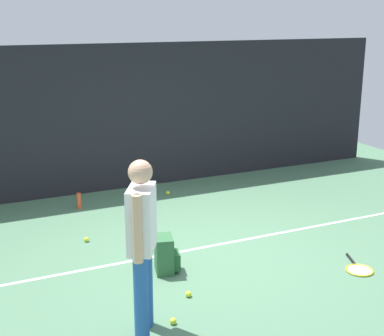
# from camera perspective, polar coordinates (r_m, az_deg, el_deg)

# --- Properties ---
(ground_plane) EXTENTS (12.00, 12.00, 0.00)m
(ground_plane) POSITION_cam_1_polar(r_m,az_deg,el_deg) (7.12, 1.35, -8.57)
(ground_plane) COLOR #4C7556
(back_fence) EXTENTS (10.00, 0.10, 2.47)m
(back_fence) POSITION_cam_1_polar(r_m,az_deg,el_deg) (9.44, -6.60, 5.27)
(back_fence) COLOR black
(back_fence) RESTS_ON ground
(court_line) EXTENTS (9.00, 0.05, 0.00)m
(court_line) POSITION_cam_1_polar(r_m,az_deg,el_deg) (7.20, 1.03, -8.28)
(court_line) COLOR white
(court_line) RESTS_ON ground
(tennis_player) EXTENTS (0.39, 0.47, 1.70)m
(tennis_player) POSITION_cam_1_polar(r_m,az_deg,el_deg) (5.04, -5.21, -7.24)
(tennis_player) COLOR #2659A5
(tennis_player) RESTS_ON ground
(tennis_racket) EXTENTS (0.42, 0.63, 0.03)m
(tennis_racket) POSITION_cam_1_polar(r_m,az_deg,el_deg) (6.90, 16.92, -10.02)
(tennis_racket) COLOR black
(tennis_racket) RESTS_ON ground
(backpack) EXTENTS (0.34, 0.34, 0.44)m
(backpack) POSITION_cam_1_polar(r_m,az_deg,el_deg) (6.50, -2.78, -9.01)
(backpack) COLOR #2D6038
(backpack) RESTS_ON ground
(tennis_ball_near_player) EXTENTS (0.07, 0.07, 0.07)m
(tennis_ball_near_player) POSITION_cam_1_polar(r_m,az_deg,el_deg) (7.50, -10.92, -7.30)
(tennis_ball_near_player) COLOR #CCE033
(tennis_ball_near_player) RESTS_ON ground
(tennis_ball_by_fence) EXTENTS (0.07, 0.07, 0.07)m
(tennis_ball_by_fence) POSITION_cam_1_polar(r_m,az_deg,el_deg) (9.23, -2.51, -2.60)
(tennis_ball_by_fence) COLOR #CCE033
(tennis_ball_by_fence) RESTS_ON ground
(tennis_ball_mid_court) EXTENTS (0.07, 0.07, 0.07)m
(tennis_ball_mid_court) POSITION_cam_1_polar(r_m,az_deg,el_deg) (6.03, -0.37, -12.96)
(tennis_ball_mid_court) COLOR #CCE033
(tennis_ball_mid_court) RESTS_ON ground
(tennis_ball_far_left) EXTENTS (0.07, 0.07, 0.07)m
(tennis_ball_far_left) POSITION_cam_1_polar(r_m,az_deg,el_deg) (5.57, -1.98, -15.61)
(tennis_ball_far_left) COLOR #CCE033
(tennis_ball_far_left) RESTS_ON ground
(water_bottle) EXTENTS (0.07, 0.07, 0.25)m
(water_bottle) POSITION_cam_1_polar(r_m,az_deg,el_deg) (8.73, -11.67, -3.36)
(water_bottle) COLOR #D84C26
(water_bottle) RESTS_ON ground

